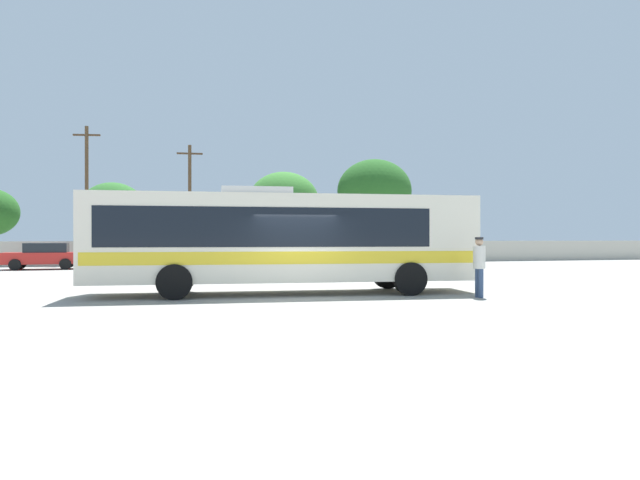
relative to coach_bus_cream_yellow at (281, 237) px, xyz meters
The scene contains 11 objects.
ground_plane 8.72m from the coach_bus_cream_yellow, 88.65° to the left, with size 300.00×300.00×0.00m, color gray.
perimeter_wall 21.57m from the coach_bus_cream_yellow, 89.46° to the left, with size 80.00×0.30×1.61m, color #B2AD9E.
coach_bus_cream_yellow is the anchor object (origin of this frame).
attendant_by_bus_door 6.23m from the coach_bus_cream_yellow, 25.93° to the right, with size 0.37×0.37×1.82m.
parked_car_leftmost_red 20.73m from the coach_bus_cream_yellow, 120.07° to the left, with size 4.25×2.17×1.52m.
parked_car_second_maroon 18.46m from the coach_bus_cream_yellow, 101.80° to the left, with size 4.36×2.03×1.53m.
utility_pole_near 25.12m from the coach_bus_cream_yellow, 110.51° to the left, with size 1.79×0.44×9.43m.
utility_pole_far 23.42m from the coach_bus_cream_yellow, 94.69° to the left, with size 1.80×0.28×8.41m.
roadside_tree_midleft 28.64m from the coach_bus_cream_yellow, 105.06° to the left, with size 4.81×4.81×6.04m.
roadside_tree_midright 28.95m from the coach_bus_cream_yellow, 78.14° to the left, with size 5.88×5.88×7.32m.
roadside_tree_right 26.79m from the coach_bus_cream_yellow, 62.66° to the left, with size 5.79×5.79×7.97m.
Camera 1 is at (-3.78, -16.36, 1.78)m, focal length 31.71 mm.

